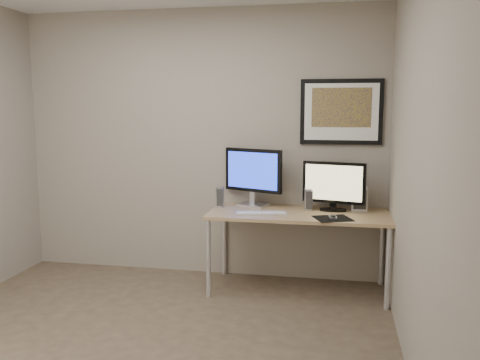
# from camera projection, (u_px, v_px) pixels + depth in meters

# --- Properties ---
(floor) EXTENTS (3.60, 3.60, 0.00)m
(floor) POSITION_uv_depth(u_px,v_px,m) (138.00, 349.00, 3.53)
(floor) COLOR #4E3E31
(floor) RESTS_ON ground
(room) EXTENTS (3.60, 3.60, 3.60)m
(room) POSITION_uv_depth(u_px,v_px,m) (155.00, 110.00, 3.73)
(room) COLOR white
(room) RESTS_ON ground
(desk) EXTENTS (1.60, 0.70, 0.73)m
(desk) POSITION_uv_depth(u_px,v_px,m) (299.00, 219.00, 4.56)
(desk) COLOR #9C794B
(desk) RESTS_ON floor
(framed_art) EXTENTS (0.75, 0.04, 0.60)m
(framed_art) POSITION_uv_depth(u_px,v_px,m) (341.00, 112.00, 4.68)
(framed_art) COLOR black
(framed_art) RESTS_ON room
(monitor_large) EXTENTS (0.57, 0.28, 0.55)m
(monitor_large) POSITION_uv_depth(u_px,v_px,m) (253.00, 174.00, 4.79)
(monitor_large) COLOR silver
(monitor_large) RESTS_ON desk
(monitor_tv) EXTENTS (0.56, 0.18, 0.45)m
(monitor_tv) POSITION_uv_depth(u_px,v_px,m) (334.00, 185.00, 4.57)
(monitor_tv) COLOR black
(monitor_tv) RESTS_ON desk
(speaker_left) EXTENTS (0.09, 0.09, 0.19)m
(speaker_left) POSITION_uv_depth(u_px,v_px,m) (220.00, 197.00, 4.78)
(speaker_left) COLOR silver
(speaker_left) RESTS_ON desk
(speaker_right) EXTENTS (0.10, 0.10, 0.20)m
(speaker_right) POSITION_uv_depth(u_px,v_px,m) (309.00, 199.00, 4.63)
(speaker_right) COLOR silver
(speaker_right) RESTS_ON desk
(keyboard) EXTENTS (0.47, 0.21, 0.02)m
(keyboard) POSITION_uv_depth(u_px,v_px,m) (261.00, 213.00, 4.48)
(keyboard) COLOR silver
(keyboard) RESTS_ON desk
(mousepad) EXTENTS (0.37, 0.35, 0.00)m
(mousepad) POSITION_uv_depth(u_px,v_px,m) (333.00, 218.00, 4.29)
(mousepad) COLOR black
(mousepad) RESTS_ON desk
(mouse) EXTENTS (0.07, 0.10, 0.03)m
(mouse) POSITION_uv_depth(u_px,v_px,m) (333.00, 216.00, 4.29)
(mouse) COLOR black
(mouse) RESTS_ON mousepad
(fan_unit) EXTENTS (0.15, 0.11, 0.22)m
(fan_unit) POSITION_uv_depth(u_px,v_px,m) (359.00, 199.00, 4.61)
(fan_unit) COLOR silver
(fan_unit) RESTS_ON desk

